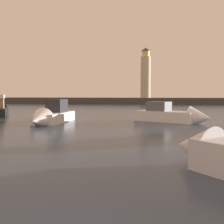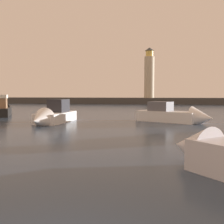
{
  "view_description": "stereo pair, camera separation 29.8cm",
  "coord_description": "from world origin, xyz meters",
  "px_view_note": "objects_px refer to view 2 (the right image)",
  "views": [
    {
      "loc": [
        1.32,
        -2.88,
        2.65
      ],
      "look_at": [
        -1.02,
        13.68,
        1.49
      ],
      "focal_mm": 41.78,
      "sensor_mm": 36.0,
      "label": 1
    },
    {
      "loc": [
        1.61,
        -2.83,
        2.65
      ],
      "look_at": [
        -1.02,
        13.68,
        1.49
      ],
      "focal_mm": 41.78,
      "sensor_mm": 36.0,
      "label": 2
    }
  ],
  "objects_px": {
    "motorboat_6": "(51,116)",
    "motorboat_5": "(1,109)",
    "motorboat_2": "(177,115)",
    "lighthouse": "(149,74)"
  },
  "relations": [
    {
      "from": "lighthouse",
      "to": "motorboat_2",
      "type": "bearing_deg",
      "value": -85.72
    },
    {
      "from": "motorboat_6",
      "to": "motorboat_5",
      "type": "bearing_deg",
      "value": 141.71
    },
    {
      "from": "lighthouse",
      "to": "motorboat_6",
      "type": "height_order",
      "value": "lighthouse"
    },
    {
      "from": "motorboat_5",
      "to": "motorboat_6",
      "type": "height_order",
      "value": "motorboat_5"
    },
    {
      "from": "lighthouse",
      "to": "motorboat_5",
      "type": "xyz_separation_m",
      "value": [
        -17.56,
        -40.03,
        -7.11
      ]
    },
    {
      "from": "lighthouse",
      "to": "motorboat_5",
      "type": "relative_size",
      "value": 1.72
    },
    {
      "from": "motorboat_2",
      "to": "motorboat_6",
      "type": "height_order",
      "value": "motorboat_6"
    },
    {
      "from": "motorboat_5",
      "to": "motorboat_6",
      "type": "bearing_deg",
      "value": -38.29
    },
    {
      "from": "motorboat_2",
      "to": "motorboat_5",
      "type": "height_order",
      "value": "motorboat_5"
    },
    {
      "from": "motorboat_5",
      "to": "motorboat_6",
      "type": "xyz_separation_m",
      "value": [
        9.68,
        -7.64,
        -0.11
      ]
    }
  ]
}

